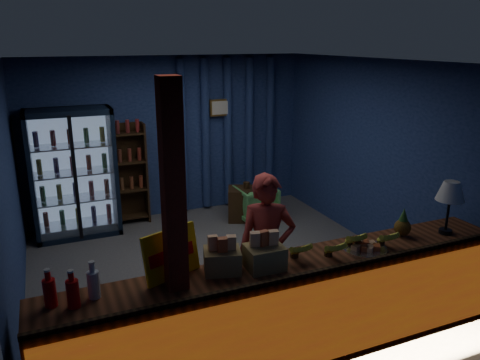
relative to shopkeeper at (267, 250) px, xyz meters
The scene contains 19 objects.
ground 1.50m from the shopkeeper, 92.46° to the left, with size 4.60×4.60×0.00m, color #515154.
room_walls 1.50m from the shopkeeper, 92.46° to the left, with size 4.60×4.60×4.60m.
counter 0.71m from the shopkeeper, 94.96° to the right, with size 4.40×0.57×0.99m.
support_post 1.37m from the shopkeeper, 150.60° to the right, with size 0.16×0.16×2.60m, color maroon.
beverage_cooler 3.58m from the shopkeeper, 116.67° to the left, with size 1.20×0.62×1.90m.
bottle_shelf 3.42m from the shopkeeper, 102.75° to the left, with size 0.50×0.28×1.60m.
curtain_folds 3.58m from the shopkeeper, 74.54° to the left, with size 1.74×0.14×2.50m.
framed_picture 3.60m from the shopkeeper, 76.74° to the left, with size 0.36×0.04×0.28m.
shopkeeper is the anchor object (origin of this frame).
green_chair 2.90m from the shopkeeper, 67.15° to the left, with size 0.59×0.61×0.56m, color #5BB65E.
side_table 2.90m from the shopkeeper, 70.18° to the left, with size 0.70×0.62×0.64m.
yellow_sign 1.24m from the shopkeeper, 157.81° to the right, with size 0.52×0.29×0.41m.
soda_bottles 1.98m from the shopkeeper, 163.40° to the right, with size 0.40×0.17×0.30m.
snack_box_left 0.75m from the shopkeeper, 118.05° to the right, with size 0.33×0.27×0.34m.
snack_box_centre 0.90m from the shopkeeper, 142.22° to the right, with size 0.36×0.33×0.32m.
pastry_tray 0.97m from the shopkeeper, 43.72° to the right, with size 0.42×0.42×0.07m.
banana_bunches 0.81m from the shopkeeper, 53.69° to the right, with size 1.15×0.32×0.19m.
table_lamp 1.91m from the shopkeeper, 21.40° to the right, with size 0.28×0.28×0.55m.
pineapple 1.38m from the shopkeeper, 23.67° to the right, with size 0.17×0.17×0.29m.
Camera 1 is at (-1.89, -5.15, 2.84)m, focal length 35.00 mm.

